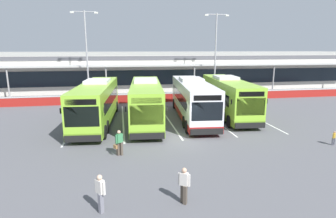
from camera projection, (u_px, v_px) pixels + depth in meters
ground_plane at (181, 138)px, 20.35m from camera, size 200.00×200.00×0.00m
terminal_building at (146, 70)px, 45.58m from camera, size 70.00×13.00×6.00m
red_barrier_wall at (156, 97)px, 34.18m from camera, size 60.00×0.40×1.10m
coach_bus_leftmost at (97, 103)px, 24.24m from camera, size 3.77×12.32×3.78m
coach_bus_left_centre at (146, 102)px, 24.78m from camera, size 3.77×12.32×3.78m
coach_bus_centre at (193, 100)px, 25.81m from camera, size 3.77×12.32×3.78m
coach_bus_right_centre at (228, 97)px, 27.44m from camera, size 3.77×12.32×3.78m
bay_stripe_far_west at (76, 122)px, 24.71m from camera, size 0.14×13.00×0.01m
bay_stripe_west at (123, 120)px, 25.41m from camera, size 0.14×13.00×0.01m
bay_stripe_mid_west at (168, 118)px, 26.12m from camera, size 0.14×13.00×0.01m
bay_stripe_centre at (210, 117)px, 26.83m from camera, size 0.14×13.00×0.01m
bay_stripe_mid_east at (250, 115)px, 27.53m from camera, size 0.14×13.00×0.01m
pedestrian_with_handbag at (119, 142)px, 16.94m from camera, size 0.62×0.51×1.62m
pedestrian_in_dark_coat at (100, 192)px, 11.03m from camera, size 0.44×0.45×1.62m
pedestrian_child at (334, 138)px, 18.81m from camera, size 0.30×0.25×1.00m
pedestrian_near_bin at (184, 184)px, 11.66m from camera, size 0.49×0.42×1.62m
lamp_post_west at (87, 50)px, 33.89m from camera, size 3.24×0.28×11.00m
lamp_post_centre at (216, 50)px, 36.56m from camera, size 3.24×0.28×11.00m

